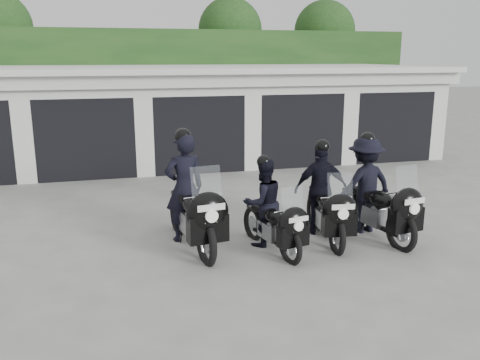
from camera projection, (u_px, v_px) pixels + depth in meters
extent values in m
plane|color=#979792|center=(255.00, 237.00, 9.49)|extent=(80.00, 80.00, 0.00)
cube|color=silver|center=(183.00, 113.00, 17.14)|extent=(16.00, 6.00, 2.80)
cube|color=silver|center=(183.00, 69.00, 16.60)|extent=(16.40, 6.80, 0.16)
cube|color=silver|center=(200.00, 80.00, 13.79)|extent=(16.40, 0.12, 0.40)
cube|color=black|center=(200.00, 169.00, 14.61)|extent=(16.00, 0.06, 0.24)
cube|color=silver|center=(24.00, 130.00, 13.30)|extent=(0.50, 0.50, 2.80)
cube|color=black|center=(87.00, 133.00, 14.74)|extent=(2.60, 2.60, 2.20)
cube|color=silver|center=(82.00, 87.00, 13.42)|extent=(2.60, 0.50, 0.60)
cube|color=silver|center=(143.00, 126.00, 14.07)|extent=(0.50, 0.50, 2.80)
cube|color=black|center=(193.00, 129.00, 15.52)|extent=(2.60, 2.60, 2.20)
cube|color=silver|center=(198.00, 85.00, 14.20)|extent=(2.60, 0.50, 0.60)
cube|color=silver|center=(251.00, 122.00, 14.85)|extent=(0.50, 0.50, 2.80)
cube|color=black|center=(288.00, 126.00, 16.29)|extent=(2.60, 2.60, 2.20)
cube|color=silver|center=(301.00, 83.00, 14.98)|extent=(2.60, 0.50, 0.60)
cube|color=silver|center=(347.00, 119.00, 15.63)|extent=(0.50, 0.50, 2.80)
cube|color=black|center=(375.00, 123.00, 17.07)|extent=(2.60, 2.60, 2.20)
cube|color=silver|center=(395.00, 82.00, 15.75)|extent=(2.60, 0.50, 0.60)
cube|color=silver|center=(435.00, 116.00, 16.40)|extent=(0.50, 0.50, 2.80)
cube|color=#193D16|center=(168.00, 85.00, 20.71)|extent=(20.00, 2.00, 4.30)
cylinder|color=black|center=(4.00, 97.00, 20.61)|extent=(0.24, 0.24, 3.30)
sphere|color=#193D16|center=(230.00, 30.00, 22.33)|extent=(2.80, 2.80, 2.80)
cylinder|color=black|center=(230.00, 93.00, 22.99)|extent=(0.24, 0.24, 3.30)
sphere|color=#193D16|center=(324.00, 31.00, 23.46)|extent=(2.80, 2.80, 2.80)
cylinder|color=black|center=(322.00, 91.00, 24.12)|extent=(0.24, 0.24, 3.30)
torus|color=black|center=(206.00, 242.00, 8.23)|extent=(0.24, 0.83, 0.82)
torus|color=black|center=(178.00, 214.00, 9.68)|extent=(0.24, 0.83, 0.82)
cube|color=#9A9A9E|center=(190.00, 222.00, 8.96)|extent=(0.38, 0.65, 0.36)
cube|color=black|center=(191.00, 233.00, 8.98)|extent=(0.29, 1.46, 0.07)
ellipsoid|color=black|center=(193.00, 205.00, 8.70)|extent=(0.45, 0.69, 0.32)
cube|color=black|center=(185.00, 196.00, 9.12)|extent=(0.38, 0.65, 0.11)
ellipsoid|color=black|center=(207.00, 213.00, 8.03)|extent=(0.75, 0.47, 0.67)
cube|color=black|center=(208.00, 228.00, 8.09)|extent=(0.68, 0.34, 0.45)
cube|color=#B2BFC6|center=(206.00, 185.00, 7.95)|extent=(0.51, 0.20, 0.57)
cylinder|color=silver|center=(203.00, 197.00, 8.18)|extent=(0.63, 0.12, 0.03)
cube|color=silver|center=(211.00, 208.00, 7.82)|extent=(0.45, 0.08, 0.10)
cube|color=silver|center=(211.00, 219.00, 7.90)|extent=(0.20, 0.05, 0.11)
imported|color=black|center=(184.00, 188.00, 9.11)|extent=(0.78, 0.57, 1.97)
sphere|color=black|center=(183.00, 137.00, 8.89)|extent=(0.30, 0.30, 0.30)
torus|color=black|center=(290.00, 246.00, 8.25)|extent=(0.23, 0.66, 0.65)
torus|color=black|center=(253.00, 224.00, 9.36)|extent=(0.23, 0.66, 0.65)
cube|color=#9A9A9E|center=(270.00, 231.00, 8.81)|extent=(0.33, 0.53, 0.28)
cube|color=black|center=(270.00, 239.00, 8.83)|extent=(0.31, 1.15, 0.05)
ellipsoid|color=black|center=(275.00, 216.00, 8.61)|extent=(0.39, 0.56, 0.26)
cube|color=black|center=(264.00, 209.00, 8.93)|extent=(0.33, 0.53, 0.09)
ellipsoid|color=black|center=(293.00, 223.00, 8.09)|extent=(0.61, 0.40, 0.53)
cube|color=black|center=(293.00, 235.00, 8.14)|extent=(0.55, 0.30, 0.36)
cube|color=#B2BFC6|center=(293.00, 201.00, 8.03)|extent=(0.40, 0.18, 0.45)
cylinder|color=silver|center=(288.00, 211.00, 8.21)|extent=(0.49, 0.13, 0.02)
cube|color=silver|center=(299.00, 219.00, 7.93)|extent=(0.35, 0.09, 0.08)
cube|color=silver|center=(297.00, 229.00, 8.00)|extent=(0.16, 0.05, 0.09)
imported|color=black|center=(263.00, 203.00, 8.92)|extent=(0.86, 0.73, 1.56)
sphere|color=black|center=(264.00, 162.00, 8.74)|extent=(0.24, 0.24, 0.24)
torus|color=black|center=(337.00, 235.00, 8.67)|extent=(0.19, 0.73, 0.72)
torus|color=black|center=(314.00, 211.00, 10.03)|extent=(0.19, 0.73, 0.72)
cube|color=#9A9A9E|center=(324.00, 218.00, 9.35)|extent=(0.32, 0.57, 0.31)
cube|color=black|center=(324.00, 227.00, 9.37)|extent=(0.23, 1.28, 0.06)
ellipsoid|color=black|center=(328.00, 204.00, 9.11)|extent=(0.38, 0.60, 0.28)
cube|color=black|center=(321.00, 196.00, 9.51)|extent=(0.32, 0.57, 0.10)
ellipsoid|color=black|center=(340.00, 211.00, 8.48)|extent=(0.65, 0.39, 0.59)
cube|color=black|center=(339.00, 224.00, 8.54)|extent=(0.59, 0.28, 0.39)
cube|color=#B2BFC6|center=(340.00, 188.00, 8.42)|extent=(0.44, 0.16, 0.50)
cylinder|color=silver|center=(336.00, 198.00, 8.63)|extent=(0.55, 0.09, 0.03)
cube|color=silver|center=(343.00, 207.00, 8.29)|extent=(0.39, 0.06, 0.09)
cube|color=silver|center=(342.00, 217.00, 8.36)|extent=(0.18, 0.04, 0.10)
imported|color=black|center=(321.00, 189.00, 9.50)|extent=(1.07, 0.69, 1.72)
sphere|color=black|center=(322.00, 147.00, 9.31)|extent=(0.27, 0.27, 0.27)
torus|color=black|center=(401.00, 232.00, 8.80)|extent=(0.23, 0.77, 0.76)
torus|color=black|center=(349.00, 208.00, 10.13)|extent=(0.23, 0.77, 0.76)
cube|color=#9A9A9E|center=(373.00, 215.00, 9.47)|extent=(0.36, 0.61, 0.34)
cube|color=black|center=(373.00, 224.00, 9.49)|extent=(0.30, 1.36, 0.06)
ellipsoid|color=black|center=(380.00, 199.00, 9.22)|extent=(0.43, 0.65, 0.30)
cube|color=black|center=(365.00, 192.00, 9.62)|extent=(0.36, 0.61, 0.10)
ellipsoid|color=black|center=(407.00, 206.00, 8.60)|extent=(0.71, 0.44, 0.63)
cube|color=black|center=(406.00, 219.00, 8.66)|extent=(0.64, 0.32, 0.42)
cube|color=#B2BFC6|center=(407.00, 181.00, 8.53)|extent=(0.47, 0.19, 0.53)
cylinder|color=silver|center=(399.00, 192.00, 8.75)|extent=(0.58, 0.12, 0.03)
cube|color=silver|center=(415.00, 201.00, 8.42)|extent=(0.42, 0.08, 0.09)
cube|color=silver|center=(413.00, 212.00, 8.49)|extent=(0.19, 0.04, 0.10)
imported|color=black|center=(365.00, 185.00, 9.60)|extent=(1.27, 0.79, 1.84)
sphere|color=black|center=(367.00, 140.00, 9.40)|extent=(0.28, 0.28, 0.28)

